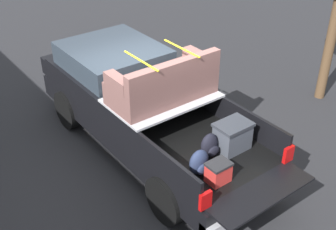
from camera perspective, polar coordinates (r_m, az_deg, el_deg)
ground_plane at (r=8.83m, az=-2.36°, el=-4.44°), size 40.00×40.00×0.00m
pickup_truck at (r=8.55m, az=-3.83°, el=1.82°), size 6.05×2.06×2.23m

